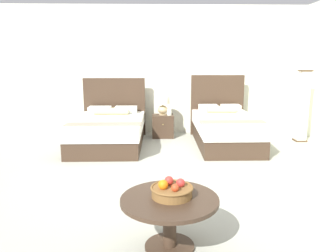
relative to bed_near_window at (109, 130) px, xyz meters
name	(u,v)px	position (x,y,z in m)	size (l,w,h in m)	color
ground_plane	(170,179)	(1.14, -1.86, -0.32)	(10.02, 9.81, 0.02)	#A2A495
wall_back	(166,71)	(1.14, 1.25, 1.11)	(10.02, 0.12, 2.85)	white
bed_near_window	(109,130)	(0.00, 0.00, 0.00)	(1.35, 2.04, 1.28)	#3C2B1E
bed_near_corner	(225,128)	(2.29, 0.00, 0.02)	(1.18, 2.06, 1.34)	#3C2B1E
nightstand	(163,126)	(1.07, 0.69, -0.07)	(0.46, 0.40, 0.49)	#3C2B1E
table_lamp	(163,104)	(1.07, 0.71, 0.41)	(0.30, 0.30, 0.39)	tan
vase	(169,112)	(1.20, 0.65, 0.25)	(0.10, 0.10, 0.14)	silver
coffee_table	(170,210)	(1.08, -3.62, 0.04)	(0.86, 0.86, 0.48)	#3C2B1E
fruit_bowl	(172,190)	(1.10, -3.59, 0.22)	(0.38, 0.38, 0.16)	brown
floor_lamp_corner	(302,106)	(3.92, 0.26, 0.42)	(0.23, 0.23, 1.46)	#44301C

